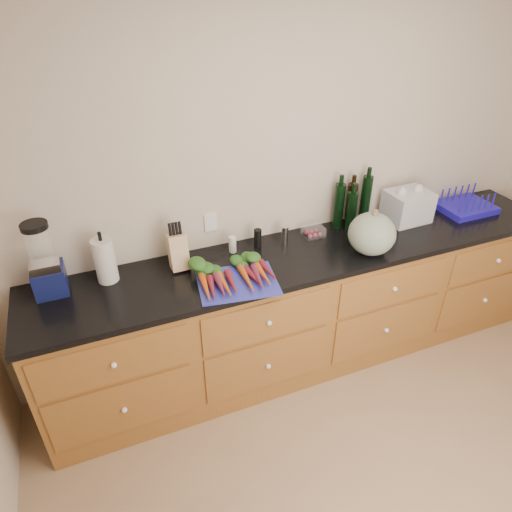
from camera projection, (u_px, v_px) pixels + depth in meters
name	position (u px, v px, depth m)	size (l,w,h in m)	color
wall_back	(294.00, 180.00, 3.04)	(4.10, 0.05, 2.60)	beige
cabinets	(309.00, 309.00, 3.24)	(3.60, 0.64, 0.90)	brown
countertop	(313.00, 253.00, 2.99)	(3.64, 0.62, 0.04)	black
cutting_board	(237.00, 282.00, 2.66)	(0.46, 0.35, 0.01)	#2E33AF
carrots	(234.00, 273.00, 2.69)	(0.46, 0.34, 0.07)	#C95417
squash	(372.00, 234.00, 2.89)	(0.30, 0.30, 0.27)	slate
blender_appliance	(45.00, 264.00, 2.49)	(0.17, 0.17, 0.44)	#10174C
paper_towel	(105.00, 261.00, 2.62)	(0.12, 0.12, 0.27)	silver
knife_block	(178.00, 251.00, 2.76)	(0.11, 0.11, 0.22)	tan
grinder_salt	(233.00, 244.00, 2.93)	(0.05, 0.05, 0.11)	white
grinder_pepper	(258.00, 238.00, 2.98)	(0.05, 0.05, 0.13)	black
canister_chrome	(285.00, 234.00, 3.05)	(0.05, 0.05, 0.11)	silver
tomato_box	(313.00, 231.00, 3.12)	(0.14, 0.11, 0.06)	white
bottles	(352.00, 205.00, 3.19)	(0.29, 0.15, 0.35)	black
grocery_bag	(407.00, 206.00, 3.27)	(0.30, 0.24, 0.22)	silver
dish_rack	(465.00, 205.00, 3.45)	(0.39, 0.31, 0.16)	#1D13AD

